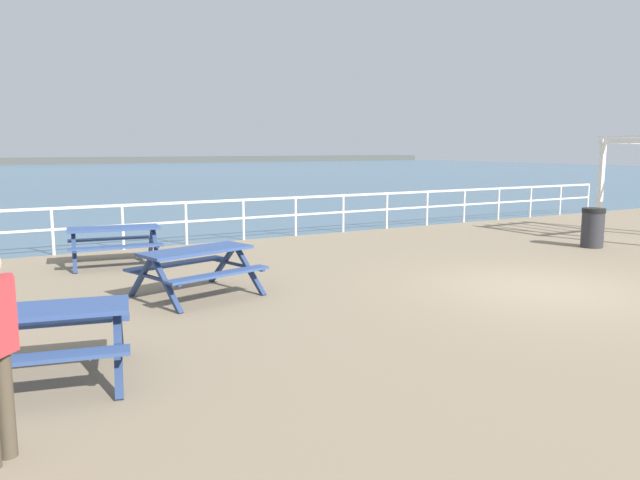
% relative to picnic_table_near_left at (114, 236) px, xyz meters
% --- Properties ---
extents(ground_plane, '(30.00, 24.00, 0.20)m').
position_rel_picnic_table_near_left_xyz_m(ground_plane, '(5.92, -5.93, -0.68)').
color(ground_plane, gray).
extents(sea_band, '(142.00, 90.00, 0.01)m').
position_rel_picnic_table_near_left_xyz_m(sea_band, '(5.92, 46.82, -0.58)').
color(sea_band, '#476B84').
rests_on(sea_band, ground).
extents(distant_shoreline, '(142.00, 6.00, 1.80)m').
position_rel_picnic_table_near_left_xyz_m(distant_shoreline, '(5.92, 89.82, -0.58)').
color(distant_shoreline, '#4C4C47').
rests_on(distant_shoreline, ground).
extents(seaward_railing, '(23.07, 0.07, 1.08)m').
position_rel_picnic_table_near_left_xyz_m(seaward_railing, '(5.92, 1.82, 0.15)').
color(seaward_railing, white).
rests_on(seaward_railing, ground).
extents(picnic_table_near_left, '(1.98, 1.75, 0.80)m').
position_rel_picnic_table_near_left_xyz_m(picnic_table_near_left, '(0.00, 0.00, 0.00)').
color(picnic_table_near_left, '#334C84').
rests_on(picnic_table_near_left, ground).
extents(picnic_table_near_right, '(2.13, 1.91, 0.80)m').
position_rel_picnic_table_near_left_xyz_m(picnic_table_near_right, '(0.59, -3.50, 0.00)').
color(picnic_table_near_right, '#334C84').
rests_on(picnic_table_near_right, ground).
extents(picnic_table_mid_centre, '(2.08, 1.85, 0.80)m').
position_rel_picnic_table_near_left_xyz_m(picnic_table_mid_centre, '(-2.00, -6.25, 0.00)').
color(picnic_table_mid_centre, '#334C84').
rests_on(picnic_table_mid_centre, ground).
extents(litter_bin, '(0.55, 0.55, 0.95)m').
position_rel_picnic_table_near_left_xyz_m(litter_bin, '(10.50, -3.49, -0.10)').
color(litter_bin, '#2D2D33').
rests_on(litter_bin, ground).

